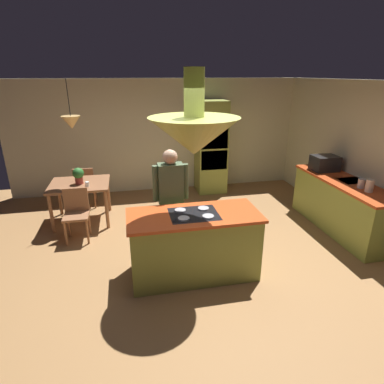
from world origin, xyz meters
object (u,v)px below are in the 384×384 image
dining_table (80,188)px  chair_facing_island (76,211)px  chair_by_back_wall (85,184)px  person_at_island (171,196)px  kitchen_island (194,244)px  potted_plant_on_table (78,175)px  canister_sugar (361,183)px  cup_on_table (87,184)px  oven_tower (211,147)px  canister_flour (370,186)px  microwave_on_counter (325,163)px

dining_table → chair_facing_island: bearing=-90.0°
chair_by_back_wall → person_at_island: bearing=125.2°
kitchen_island → potted_plant_on_table: 2.71m
kitchen_island → canister_sugar: (2.84, 0.44, 0.53)m
cup_on_table → canister_sugar: canister_sugar is taller
oven_tower → canister_flour: bearing=-59.8°
dining_table → microwave_on_counter: (4.54, -0.65, 0.40)m
chair_by_back_wall → canister_flour: (4.54, -2.52, 0.51)m
chair_by_back_wall → canister_flour: canister_flour is taller
oven_tower → canister_flour: oven_tower is taller
person_at_island → canister_flour: bearing=-7.6°
oven_tower → dining_table: 3.05m
dining_table → microwave_on_counter: microwave_on_counter is taller
dining_table → potted_plant_on_table: potted_plant_on_table is taller
chair_facing_island → microwave_on_counter: 4.57m
canister_sugar → microwave_on_counter: microwave_on_counter is taller
oven_tower → potted_plant_on_table: (-2.79, -1.18, -0.12)m
microwave_on_counter → dining_table: bearing=171.9°
oven_tower → chair_by_back_wall: size_ratio=2.41×
canister_sugar → oven_tower: bearing=121.8°
kitchen_island → canister_sugar: canister_sugar is taller
canister_sugar → dining_table: bearing=159.9°
person_at_island → potted_plant_on_table: person_at_island is taller
chair_by_back_wall → cup_on_table: (0.16, -0.91, 0.30)m
chair_by_back_wall → canister_sugar: (4.54, -2.34, 0.49)m
potted_plant_on_table → cup_on_table: 0.28m
potted_plant_on_table → cup_on_table: size_ratio=3.33×
potted_plant_on_table → cup_on_table: bearing=-51.3°
canister_flour → canister_sugar: size_ratio=1.30×
person_at_island → chair_facing_island: bearing=153.1°
cup_on_table → microwave_on_counter: size_ratio=0.20×
microwave_on_counter → kitchen_island: bearing=-153.0°
chair_facing_island → chair_by_back_wall: same height
oven_tower → cup_on_table: (-2.64, -1.37, -0.24)m
oven_tower → potted_plant_on_table: size_ratio=6.99×
potted_plant_on_table → microwave_on_counter: size_ratio=0.65×
oven_tower → chair_facing_island: oven_tower is taller
oven_tower → canister_sugar: oven_tower is taller
kitchen_island → canister_sugar: bearing=8.8°
kitchen_island → oven_tower: bearing=71.3°
person_at_island → microwave_on_counter: bearing=14.5°
kitchen_island → potted_plant_on_table: size_ratio=5.85×
kitchen_island → chair_facing_island: kitchen_island is taller
chair_by_back_wall → microwave_on_counter: bearing=163.7°
dining_table → chair_facing_island: (0.00, -0.68, -0.16)m
cup_on_table → potted_plant_on_table: bearing=128.7°
chair_by_back_wall → canister_flour: 5.22m
chair_facing_island → microwave_on_counter: (4.54, 0.03, 0.56)m
oven_tower → cup_on_table: oven_tower is taller
cup_on_table → microwave_on_counter: (4.38, -0.42, 0.26)m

